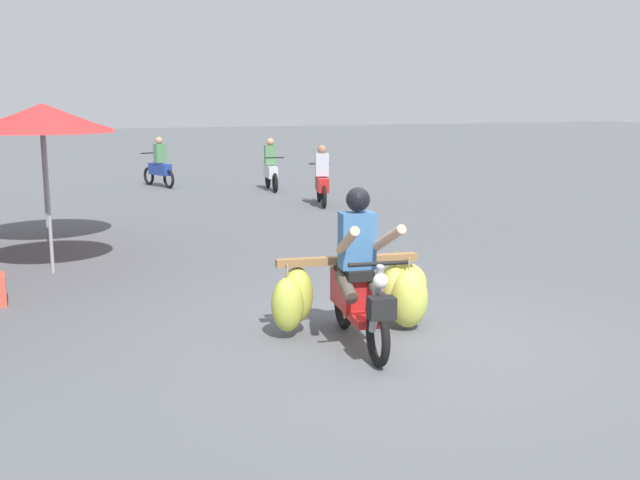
# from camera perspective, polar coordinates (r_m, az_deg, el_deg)

# --- Properties ---
(ground_plane) EXTENTS (120.00, 120.00, 0.00)m
(ground_plane) POSITION_cam_1_polar(r_m,az_deg,el_deg) (7.70, 6.24, -7.74)
(ground_plane) COLOR #56595E
(motorbike_main_loaded) EXTENTS (1.78, 1.75, 1.58)m
(motorbike_main_loaded) POSITION_cam_1_polar(r_m,az_deg,el_deg) (7.79, 3.51, -3.63)
(motorbike_main_loaded) COLOR black
(motorbike_main_loaded) RESTS_ON ground
(motorbike_distant_ahead_left) EXTENTS (0.67, 1.57, 1.40)m
(motorbike_distant_ahead_left) POSITION_cam_1_polar(r_m,az_deg,el_deg) (17.38, 0.14, 4.50)
(motorbike_distant_ahead_left) COLOR black
(motorbike_distant_ahead_left) RESTS_ON ground
(motorbike_distant_ahead_right) EXTENTS (0.53, 1.61, 1.40)m
(motorbike_distant_ahead_right) POSITION_cam_1_polar(r_m,az_deg,el_deg) (20.43, -3.76, 5.39)
(motorbike_distant_ahead_right) COLOR black
(motorbike_distant_ahead_right) RESTS_ON ground
(motorbike_distant_far_ahead) EXTENTS (0.71, 1.56, 1.40)m
(motorbike_distant_far_ahead) POSITION_cam_1_polar(r_m,az_deg,el_deg) (21.61, -12.09, 5.46)
(motorbike_distant_far_ahead) COLOR black
(motorbike_distant_far_ahead) RESTS_ON ground
(market_umbrella_near_shop) EXTENTS (2.36, 2.36, 2.31)m
(market_umbrella_near_shop) POSITION_cam_1_polar(r_m,az_deg,el_deg) (13.44, -20.46, 8.67)
(market_umbrella_near_shop) COLOR #99999E
(market_umbrella_near_shop) RESTS_ON ground
(market_umbrella_further_along) EXTENTS (1.94, 1.94, 2.37)m
(market_umbrella_further_along) POSITION_cam_1_polar(r_m,az_deg,el_deg) (11.06, -20.30, 8.68)
(market_umbrella_further_along) COLOR #99999E
(market_umbrella_further_along) RESTS_ON ground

